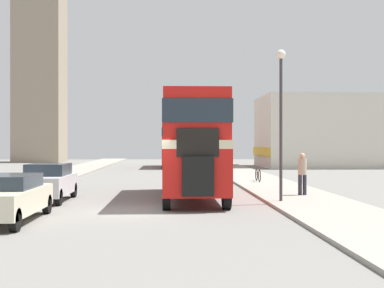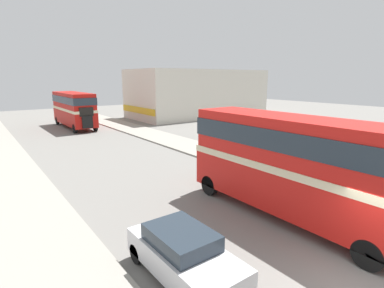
# 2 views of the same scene
# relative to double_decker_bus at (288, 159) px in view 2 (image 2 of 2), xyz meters

# --- Properties ---
(double_decker_bus) EXTENTS (2.43, 9.54, 4.30)m
(double_decker_bus) POSITION_rel_double_decker_bus_xyz_m (0.00, 0.00, 0.00)
(double_decker_bus) COLOR red
(double_decker_bus) RESTS_ON ground_plane
(bus_distant) EXTENTS (2.51, 9.65, 4.15)m
(bus_distant) POSITION_rel_double_decker_bus_xyz_m (-0.41, 29.60, -0.08)
(bus_distant) COLOR #B2140F
(bus_distant) RESTS_ON ground_plane
(car_parked_mid) EXTENTS (1.72, 4.05, 1.52)m
(car_parked_mid) POSITION_rel_double_decker_bus_xyz_m (-5.89, -0.79, -1.76)
(car_parked_mid) COLOR silver
(car_parked_mid) RESTS_ON ground_plane
(pedestrian_walking) EXTENTS (0.37, 0.37, 1.81)m
(pedestrian_walking) POSITION_rel_double_decker_bus_xyz_m (4.77, 0.11, -1.40)
(pedestrian_walking) COLOR #282833
(pedestrian_walking) RESTS_ON sidewalk_right
(bicycle_on_pavement) EXTENTS (0.05, 1.76, 0.78)m
(bicycle_on_pavement) POSITION_rel_double_decker_bus_xyz_m (4.23, 8.44, -2.06)
(bicycle_on_pavement) COLOR black
(bicycle_on_pavement) RESTS_ON sidewalk_right
(shop_building_block) EXTENTS (20.95, 9.77, 7.02)m
(shop_building_block) POSITION_rel_double_decker_bus_xyz_m (18.61, 30.03, 0.96)
(shop_building_block) COLOR beige
(shop_building_block) RESTS_ON ground_plane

